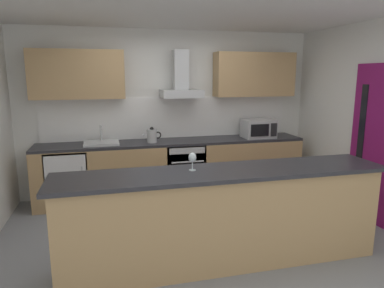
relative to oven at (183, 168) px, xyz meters
name	(u,v)px	position (x,y,z in m)	size (l,w,h in m)	color
ground	(198,237)	(-0.14, -1.44, -0.47)	(5.69, 4.57, 0.02)	gray
ceiling	(199,7)	(-0.14, -1.44, 2.15)	(5.69, 4.57, 0.02)	white
wall_back	(169,113)	(-0.14, 0.41, 0.84)	(5.69, 0.12, 2.60)	white
wall_right	(378,122)	(2.27, -1.44, 0.84)	(0.12, 4.57, 2.60)	white
backsplash_tile	(170,117)	(-0.14, 0.33, 0.77)	(3.99, 0.02, 0.66)	white
counter_back	(174,169)	(-0.14, 0.03, -0.01)	(4.13, 0.60, 0.90)	tan
counter_island	(224,217)	(-0.05, -2.07, 0.04)	(3.32, 0.64, 0.99)	tan
upper_cabinets	(171,75)	(-0.14, 0.18, 1.45)	(4.07, 0.32, 0.70)	tan
side_door	(375,144)	(2.19, -1.51, 0.57)	(0.08, 0.85, 2.05)	#7A1456
oven	(183,168)	(0.00, 0.00, 0.00)	(0.60, 0.62, 0.80)	slate
refrigerator	(68,178)	(-1.73, 0.00, -0.03)	(0.58, 0.60, 0.85)	white
microwave	(258,128)	(1.25, -0.03, 0.59)	(0.50, 0.38, 0.30)	#B7BABC
sink	(101,142)	(-1.23, 0.01, 0.47)	(0.50, 0.40, 0.26)	silver
kettle	(152,136)	(-0.49, -0.03, 0.55)	(0.29, 0.15, 0.24)	#B7BABC
range_hood	(181,83)	(0.00, 0.13, 1.33)	(0.62, 0.45, 0.72)	#B7BABC
wine_glass	(192,158)	(-0.35, -2.00, 0.65)	(0.08, 0.08, 0.18)	silver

